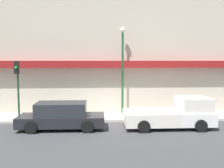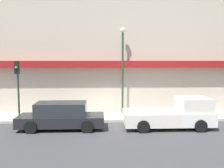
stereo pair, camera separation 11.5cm
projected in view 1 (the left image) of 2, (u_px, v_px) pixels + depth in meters
name	position (u px, v px, depth m)	size (l,w,h in m)	color
ground_plane	(112.00, 122.00, 15.82)	(80.00, 80.00, 0.00)	#38383A
sidewalk	(111.00, 117.00, 17.12)	(36.00, 2.63, 0.15)	#ADA89E
building	(109.00, 56.00, 19.49)	(19.80, 3.80, 10.24)	#BCB29E
pickup_truck	(174.00, 114.00, 14.61)	(5.10, 2.29, 1.77)	white
parked_car	(62.00, 116.00, 14.27)	(4.88, 1.98, 1.53)	black
fire_hydrant	(61.00, 114.00, 16.02)	(0.18, 0.18, 0.64)	#196633
street_lamp	(123.00, 61.00, 17.54)	(0.36, 0.36, 6.05)	#1E4728
traffic_light	(17.00, 80.00, 15.54)	(0.28, 0.42, 3.73)	#1E4728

